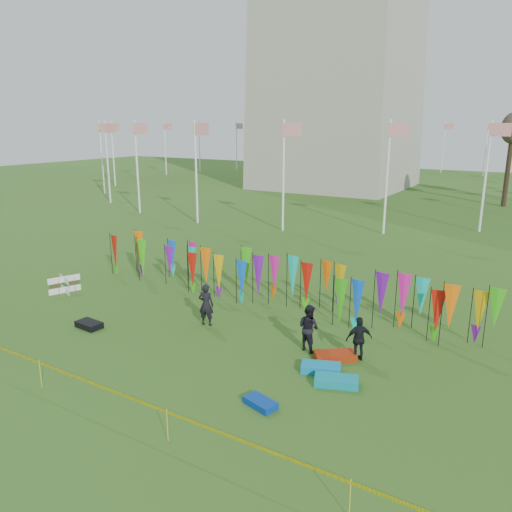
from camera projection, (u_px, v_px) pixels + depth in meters
The scene contains 13 objects.
ground at pixel (158, 365), 16.47m from camera, with size 160.00×160.00×0.00m, color #2E5116.
flagpole_ring at pixel (336, 154), 62.05m from camera, with size 57.40×56.16×8.00m.
banner_row at pixel (270, 276), 21.66m from camera, with size 18.64×0.64×2.18m.
caution_tape_near at pixel (79, 379), 13.96m from camera, with size 26.00×0.02×0.90m.
box_kite at pixel (65, 285), 23.34m from camera, with size 0.75×0.75×0.83m.
person_left at pixel (206, 305), 19.53m from camera, with size 0.62×0.45×1.69m, color black.
person_mid at pixel (309, 328), 17.36m from camera, with size 0.81×0.50×1.67m, color black.
person_right at pixel (359, 339), 16.62m from camera, with size 0.90×0.51×1.53m, color black.
kite_bag_turquoise at pixel (321, 368), 15.99m from camera, with size 1.25×0.63×0.25m, color #0C87BD.
kite_bag_blue at pixel (260, 403), 14.04m from camera, with size 0.97×0.51×0.20m, color #093799.
kite_bag_red at pixel (335, 356), 16.82m from camera, with size 1.37×0.63×0.25m, color #AA2A0B.
kite_bag_black at pixel (89, 325), 19.45m from camera, with size 1.04×0.60×0.24m, color black.
kite_bag_teal at pixel (336, 381), 15.17m from camera, with size 1.32×0.63×0.25m, color #0B8EA1.
Camera 1 is at (10.60, -11.09, 7.71)m, focal length 35.00 mm.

